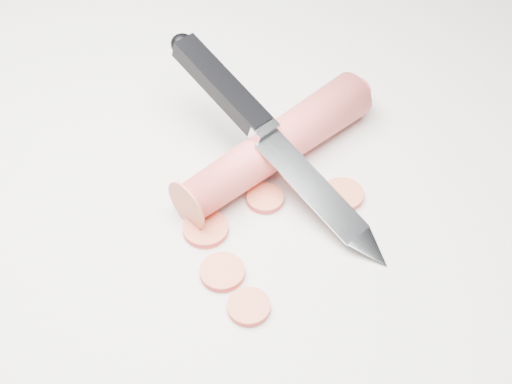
{
  "coord_description": "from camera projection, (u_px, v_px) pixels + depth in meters",
  "views": [
    {
      "loc": [
        0.0,
        -0.41,
        0.46
      ],
      "look_at": [
        0.02,
        -0.02,
        0.02
      ],
      "focal_mm": 50.0,
      "sensor_mm": 36.0,
      "label": 1
    }
  ],
  "objects": [
    {
      "name": "carrot_slice_3",
      "position": [
        265.0,
        199.0,
        0.61
      ],
      "size": [
        0.03,
        0.03,
        0.01
      ],
      "primitive_type": "cylinder",
      "color": "#D95B3A",
      "rests_on": "ground"
    },
    {
      "name": "kitchen_knife",
      "position": [
        276.0,
        141.0,
        0.59
      ],
      "size": [
        0.19,
        0.22,
        0.09
      ],
      "primitive_type": null,
      "color": "#BBBDC2",
      "rests_on": "ground"
    },
    {
      "name": "carrot",
      "position": [
        276.0,
        145.0,
        0.62
      ],
      "size": [
        0.18,
        0.16,
        0.04
      ],
      "primitive_type": "cylinder",
      "rotation": [
        1.57,
        0.0,
        -0.86
      ],
      "color": "#E14742",
      "rests_on": "ground"
    },
    {
      "name": "carrot_slice_4",
      "position": [
        249.0,
        307.0,
        0.54
      ],
      "size": [
        0.03,
        0.03,
        0.01
      ],
      "primitive_type": "cylinder",
      "color": "#D95B3A",
      "rests_on": "ground"
    },
    {
      "name": "carrot_slice_0",
      "position": [
        206.0,
        229.0,
        0.59
      ],
      "size": [
        0.04,
        0.04,
        0.01
      ],
      "primitive_type": "cylinder",
      "color": "#D95B3A",
      "rests_on": "ground"
    },
    {
      "name": "carrot_slice_2",
      "position": [
        343.0,
        195.0,
        0.61
      ],
      "size": [
        0.04,
        0.04,
        0.01
      ],
      "primitive_type": "cylinder",
      "color": "#D95B3A",
      "rests_on": "ground"
    },
    {
      "name": "ground",
      "position": [
        235.0,
        192.0,
        0.62
      ],
      "size": [
        2.4,
        2.4,
        0.0
      ],
      "primitive_type": "plane",
      "color": "silver",
      "rests_on": "ground"
    },
    {
      "name": "carrot_slice_1",
      "position": [
        222.0,
        272.0,
        0.56
      ],
      "size": [
        0.04,
        0.04,
        0.01
      ],
      "primitive_type": "cylinder",
      "color": "#D95B3A",
      "rests_on": "ground"
    }
  ]
}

